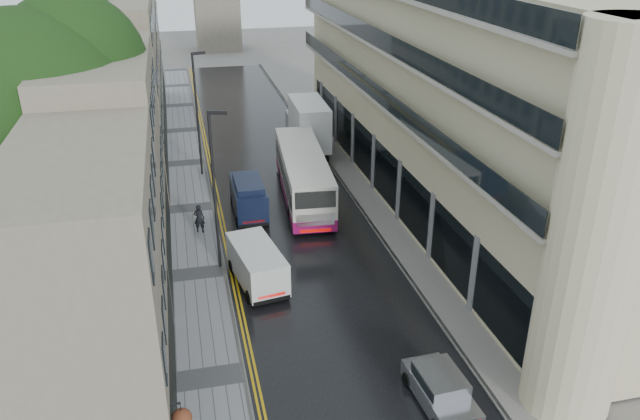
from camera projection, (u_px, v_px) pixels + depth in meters
name	position (u px, v px, depth m)	size (l,w,h in m)	color
road	(283.00, 201.00, 40.69)	(9.00, 85.00, 0.02)	black
left_sidewalk	(192.00, 208.00, 39.46)	(2.70, 85.00, 0.12)	gray
right_sidewalk	(362.00, 192.00, 41.79)	(1.80, 85.00, 0.12)	slate
old_shop_row	(122.00, 110.00, 38.43)	(4.50, 56.00, 12.00)	gray
modern_block	(448.00, 92.00, 38.56)	(8.00, 40.00, 14.00)	beige
tree_near	(39.00, 153.00, 28.57)	(10.56, 10.56, 13.89)	black
tree_far	(80.00, 97.00, 40.41)	(9.24, 9.24, 12.46)	black
cream_bus	(290.00, 197.00, 37.36)	(2.59, 11.42, 3.11)	silver
white_lorry	(297.00, 134.00, 46.74)	(2.39, 7.97, 4.18)	white
silver_hatchback	(438.00, 417.00, 21.93)	(1.64, 3.74, 1.40)	#A3A4A8
white_van	(249.00, 284.00, 29.34)	(1.94, 4.53, 2.05)	silver
navy_van	(237.00, 208.00, 36.80)	(1.87, 4.68, 2.39)	black
pedestrian	(199.00, 218.00, 35.98)	(0.63, 0.41, 1.73)	black
lamp_post_near	(215.00, 193.00, 30.99)	(0.94, 0.21, 8.36)	black
lamp_post_far	(197.00, 116.00, 42.90)	(0.96, 0.21, 8.57)	black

